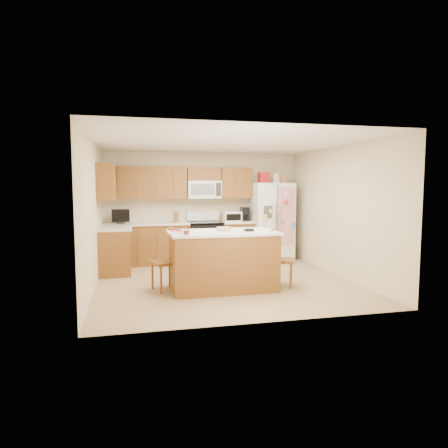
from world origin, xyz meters
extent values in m
plane|color=tan|center=(0.00, 0.00, 0.00)|extent=(4.50, 4.50, 0.00)
cube|color=beige|center=(0.00, 2.25, 1.25)|extent=(4.50, 0.10, 2.50)
cube|color=beige|center=(0.00, -2.25, 1.25)|extent=(4.50, 0.10, 2.50)
cube|color=beige|center=(-2.25, 0.00, 1.25)|extent=(0.10, 4.50, 2.50)
cube|color=beige|center=(2.25, 0.00, 1.25)|extent=(0.10, 4.50, 2.50)
cube|color=white|center=(0.00, 0.00, 2.50)|extent=(4.50, 4.50, 0.04)
cube|color=brown|center=(-1.31, 1.95, 0.44)|extent=(1.87, 0.60, 0.88)
cube|color=brown|center=(0.74, 1.95, 0.44)|extent=(0.72, 0.60, 0.88)
cube|color=brown|center=(-1.95, 1.17, 0.44)|extent=(0.60, 0.95, 0.88)
cube|color=silver|center=(-1.31, 1.94, 0.90)|extent=(1.87, 0.64, 0.04)
cube|color=silver|center=(0.74, 1.94, 0.90)|extent=(0.72, 0.64, 0.04)
cube|color=silver|center=(-1.94, 1.17, 0.90)|extent=(0.64, 0.95, 0.04)
cube|color=brown|center=(-1.32, 2.08, 1.80)|extent=(1.85, 0.33, 0.70)
cube|color=brown|center=(0.75, 2.08, 1.80)|extent=(0.70, 0.33, 0.70)
cube|color=brown|center=(0.00, 2.08, 2.00)|extent=(0.76, 0.33, 0.29)
cube|color=brown|center=(-2.08, 1.17, 1.80)|extent=(0.33, 0.95, 0.70)
cube|color=brown|center=(-1.90, 1.92, 1.80)|extent=(0.02, 0.01, 0.66)
cube|color=brown|center=(-1.90, 1.65, 0.44)|extent=(0.02, 0.01, 0.84)
cube|color=brown|center=(-1.50, 1.92, 1.80)|extent=(0.02, 0.01, 0.66)
cube|color=brown|center=(-1.50, 1.65, 0.44)|extent=(0.02, 0.01, 0.84)
cube|color=brown|center=(-1.10, 1.92, 1.80)|extent=(0.02, 0.01, 0.66)
cube|color=brown|center=(-1.10, 1.65, 0.44)|extent=(0.02, 0.01, 0.84)
cube|color=brown|center=(-0.70, 1.92, 1.80)|extent=(0.01, 0.01, 0.66)
cube|color=brown|center=(-0.70, 1.65, 0.44)|extent=(0.01, 0.01, 0.84)
cube|color=brown|center=(0.70, 1.92, 1.80)|extent=(0.01, 0.01, 0.66)
cube|color=brown|center=(0.70, 1.65, 0.44)|extent=(0.01, 0.01, 0.84)
cube|color=white|center=(0.00, 2.06, 1.65)|extent=(0.76, 0.38, 0.40)
cube|color=slate|center=(-0.06, 1.86, 1.65)|extent=(0.54, 0.01, 0.24)
cube|color=#262626|center=(0.30, 1.86, 1.65)|extent=(0.12, 0.01, 0.30)
cube|color=brown|center=(-0.65, 1.95, 1.03)|extent=(0.10, 0.14, 0.22)
cube|color=black|center=(-1.85, 1.97, 0.93)|extent=(0.18, 0.12, 0.02)
cube|color=black|center=(-1.85, 1.97, 1.09)|extent=(0.38, 0.03, 0.28)
cube|color=#B74C2F|center=(0.58, 2.03, 1.01)|extent=(0.35, 0.22, 0.18)
cube|color=white|center=(0.60, 1.80, 1.04)|extent=(0.40, 0.28, 0.23)
cube|color=black|center=(0.60, 1.66, 1.04)|extent=(0.34, 0.01, 0.15)
cube|color=black|center=(0.96, 2.00, 1.08)|extent=(0.18, 0.22, 0.32)
cylinder|color=black|center=(0.96, 1.93, 1.01)|extent=(0.12, 0.12, 0.12)
cube|color=black|center=(0.00, 1.93, 0.44)|extent=(0.76, 0.64, 0.88)
cube|color=black|center=(0.00, 1.60, 0.42)|extent=(0.68, 0.01, 0.42)
cube|color=black|center=(0.00, 1.93, 0.91)|extent=(0.76, 0.64, 0.03)
cube|color=white|center=(0.00, 2.19, 1.03)|extent=(0.76, 0.10, 0.20)
cube|color=white|center=(1.57, 1.88, 0.90)|extent=(0.90, 0.75, 1.80)
cube|color=#4C4C4C|center=(1.57, 1.49, 0.90)|extent=(0.02, 0.01, 1.75)
cube|color=silver|center=(1.52, 1.47, 1.05)|extent=(0.02, 0.03, 0.55)
cube|color=silver|center=(1.62, 1.47, 1.05)|extent=(0.02, 0.03, 0.55)
cube|color=#3F3F44|center=(1.35, 1.49, 1.15)|extent=(0.20, 0.01, 0.28)
cube|color=#D84C59|center=(1.77, 1.49, 1.05)|extent=(0.42, 0.01, 1.30)
cube|color=#A91817|center=(1.37, 1.88, 1.92)|extent=(0.22, 0.22, 0.24)
cylinder|color=#D1AC9C|center=(1.67, 1.82, 1.91)|extent=(0.18, 0.18, 0.22)
cube|color=#AE854C|center=(1.85, 1.96, 1.89)|extent=(0.18, 0.20, 0.18)
cube|color=brown|center=(-0.15, -0.49, 0.47)|extent=(1.71, 0.97, 0.94)
cube|color=silver|center=(-0.15, -0.49, 0.96)|extent=(1.79, 1.05, 0.04)
cylinder|color=#A91817|center=(-0.79, -0.78, 1.01)|extent=(0.08, 0.08, 0.06)
cylinder|color=white|center=(-0.79, -0.78, 1.02)|extent=(0.09, 0.09, 0.09)
cube|color=#D09791|center=(-0.13, -0.48, 1.01)|extent=(0.20, 0.15, 0.07)
cube|color=black|center=(0.28, -0.58, 1.00)|extent=(0.15, 0.12, 0.04)
cube|color=white|center=(-0.91, -0.60, 0.98)|extent=(0.30, 0.24, 0.01)
cube|color=#D84C4C|center=(-0.87, -0.52, 1.00)|extent=(0.26, 0.20, 0.01)
cylinder|color=white|center=(-0.47, -0.76, 0.98)|extent=(0.14, 0.05, 0.01)
cube|color=brown|center=(-1.10, -0.38, 0.47)|extent=(0.54, 0.55, 0.05)
cylinder|color=brown|center=(-1.30, -0.26, 0.23)|extent=(0.04, 0.04, 0.45)
cylinder|color=brown|center=(-1.19, -0.60, 0.23)|extent=(0.04, 0.04, 0.45)
cylinder|color=brown|center=(-1.01, -0.16, 0.23)|extent=(0.04, 0.04, 0.45)
cylinder|color=brown|center=(-0.89, -0.49, 0.23)|extent=(0.04, 0.04, 0.45)
cylinder|color=brown|center=(-0.98, -0.17, 0.75)|extent=(0.02, 0.02, 0.50)
cylinder|color=brown|center=(-0.95, -0.24, 0.75)|extent=(0.02, 0.02, 0.50)
cylinder|color=brown|center=(-0.93, -0.32, 0.75)|extent=(0.02, 0.02, 0.50)
cylinder|color=brown|center=(-0.90, -0.39, 0.75)|extent=(0.02, 0.02, 0.50)
cylinder|color=brown|center=(-0.88, -0.47, 0.75)|extent=(0.02, 0.02, 0.50)
cube|color=brown|center=(-0.93, -0.32, 1.00)|extent=(0.18, 0.41, 0.05)
cube|color=brown|center=(-0.07, 0.28, 0.43)|extent=(0.48, 0.46, 0.04)
cylinder|color=brown|center=(0.12, 0.38, 0.20)|extent=(0.03, 0.03, 0.41)
cylinder|color=brown|center=(-0.19, 0.45, 0.20)|extent=(0.03, 0.03, 0.41)
cylinder|color=brown|center=(0.05, 0.10, 0.20)|extent=(0.03, 0.03, 0.41)
cylinder|color=brown|center=(-0.26, 0.17, 0.20)|extent=(0.03, 0.03, 0.41)
cylinder|color=brown|center=(0.03, 0.08, 0.68)|extent=(0.02, 0.02, 0.46)
cylinder|color=brown|center=(-0.04, 0.10, 0.68)|extent=(0.02, 0.02, 0.46)
cylinder|color=brown|center=(-0.11, 0.12, 0.68)|extent=(0.02, 0.02, 0.46)
cylinder|color=brown|center=(-0.18, 0.13, 0.68)|extent=(0.02, 0.02, 0.46)
cylinder|color=brown|center=(-0.25, 0.15, 0.68)|extent=(0.02, 0.02, 0.46)
cube|color=brown|center=(-0.11, 0.12, 0.91)|extent=(0.38, 0.13, 0.05)
cube|color=brown|center=(0.89, -0.56, 0.45)|extent=(0.55, 0.56, 0.05)
cylinder|color=brown|center=(0.96, -0.78, 0.22)|extent=(0.04, 0.04, 0.43)
cylinder|color=brown|center=(1.10, -0.47, 0.22)|extent=(0.04, 0.04, 0.43)
cylinder|color=brown|center=(0.68, -0.66, 0.22)|extent=(0.04, 0.04, 0.43)
cylinder|color=brown|center=(0.82, -0.34, 0.22)|extent=(0.04, 0.04, 0.43)
cylinder|color=brown|center=(0.67, -0.63, 0.72)|extent=(0.02, 0.02, 0.49)
cylinder|color=brown|center=(0.70, -0.56, 0.72)|extent=(0.02, 0.02, 0.49)
cylinder|color=brown|center=(0.73, -0.49, 0.72)|extent=(0.02, 0.02, 0.49)
cylinder|color=brown|center=(0.77, -0.42, 0.72)|extent=(0.02, 0.02, 0.49)
cylinder|color=brown|center=(0.80, -0.35, 0.72)|extent=(0.02, 0.02, 0.49)
cube|color=brown|center=(0.73, -0.49, 0.96)|extent=(0.21, 0.38, 0.05)
camera|label=1|loc=(-1.63, -6.93, 1.73)|focal=32.00mm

